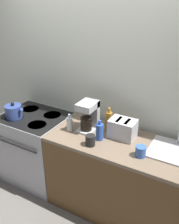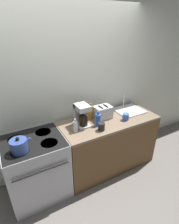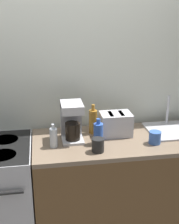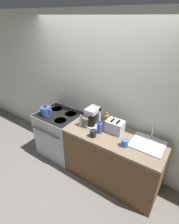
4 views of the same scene
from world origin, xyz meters
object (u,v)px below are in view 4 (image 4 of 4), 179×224
at_px(bottle_clear, 81,121).
at_px(bottle_blue, 100,128).
at_px(stove, 60,133).
at_px(cup_black, 93,133).
at_px(kettle, 46,111).
at_px(coffee_maker, 93,116).
at_px(bottle_amber, 106,120).
at_px(toaster, 115,126).
at_px(cup_blue, 125,143).

distance_m(bottle_clear, bottle_blue, 0.36).
xyz_separation_m(stove, cup_black, (0.90, -0.20, 0.49)).
xyz_separation_m(bottle_clear, cup_black, (0.33, -0.14, -0.03)).
height_order(kettle, bottle_clear, kettle).
bearing_deg(coffee_maker, kettle, -167.12).
height_order(bottle_amber, bottle_clear, bottle_amber).
relative_size(coffee_maker, bottle_amber, 1.24).
relative_size(toaster, bottle_amber, 1.01).
bearing_deg(cup_blue, cup_black, -171.84).
height_order(bottle_blue, cup_black, bottle_blue).
distance_m(coffee_maker, bottle_amber, 0.22).
height_order(coffee_maker, bottle_clear, coffee_maker).
height_order(toaster, bottle_blue, bottle_blue).
distance_m(kettle, bottle_amber, 1.13).
distance_m(kettle, cup_black, 1.07).
height_order(bottle_amber, bottle_blue, bottle_amber).
xyz_separation_m(stove, cup_blue, (1.38, -0.13, 0.49)).
bearing_deg(bottle_clear, coffee_maker, 38.92).
relative_size(bottle_clear, cup_blue, 1.89).
height_order(stove, cup_blue, cup_blue).
distance_m(bottle_clear, cup_black, 0.36).
relative_size(kettle, cup_blue, 2.36).
height_order(coffee_maker, bottle_amber, coffee_maker).
distance_m(bottle_amber, cup_blue, 0.54).
bearing_deg(cup_blue, bottle_amber, 148.05).
relative_size(toaster, coffee_maker, 0.81).
distance_m(stove, cup_blue, 1.47).
height_order(stove, coffee_maker, coffee_maker).
bearing_deg(cup_black, coffee_maker, 122.70).
relative_size(bottle_blue, cup_blue, 2.10).
bearing_deg(kettle, stove, 40.07).
relative_size(stove, bottle_amber, 3.42).
relative_size(coffee_maker, bottle_blue, 1.50).
bearing_deg(bottle_clear, kettle, -174.11).
bearing_deg(kettle, bottle_blue, 3.99).
relative_size(kettle, cup_black, 2.23).
height_order(toaster, bottle_amber, bottle_amber).
relative_size(toaster, cup_blue, 2.56).
bearing_deg(cup_black, stove, 167.39).
bearing_deg(coffee_maker, cup_blue, -16.71).
height_order(stove, kettle, kettle).
distance_m(coffee_maker, bottle_clear, 0.22).
distance_m(toaster, cup_blue, 0.35).
bearing_deg(stove, cup_blue, -5.45).
bearing_deg(bottle_amber, toaster, -18.78).
relative_size(bottle_amber, cup_black, 2.41).
distance_m(bottle_blue, cup_black, 0.14).
bearing_deg(stove, bottle_clear, -6.48).
height_order(bottle_blue, cup_blue, bottle_blue).
distance_m(stove, coffee_maker, 0.95).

